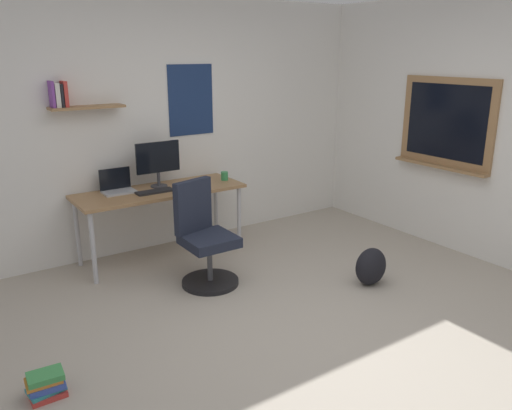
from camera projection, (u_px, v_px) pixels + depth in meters
ground_plane at (310, 336)px, 3.86m from camera, size 5.20×5.20×0.00m
wall_back at (165, 125)px, 5.42m from camera, size 5.00×0.30×2.60m
desk at (160, 196)px, 5.16m from camera, size 1.68×0.62×0.72m
office_chair at (204, 241)px, 4.64m from camera, size 0.52×0.54×0.95m
laptop at (117, 187)px, 5.04m from camera, size 0.31×0.21×0.23m
monitor_primary at (158, 161)px, 5.16m from camera, size 0.46×0.17×0.46m
keyboard at (155, 192)px, 5.03m from camera, size 0.37×0.13×0.02m
computer_mouse at (181, 187)px, 5.18m from camera, size 0.10×0.06×0.03m
coffee_mug at (224, 176)px, 5.50m from camera, size 0.08×0.08×0.09m
backpack at (371, 266)px, 4.66m from camera, size 0.32×0.22×0.35m
book_stack_on_floor at (46, 385)px, 3.17m from camera, size 0.23×0.18×0.16m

